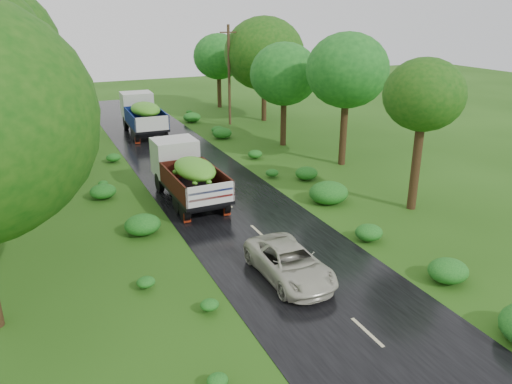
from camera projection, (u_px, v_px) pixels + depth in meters
ground at (367, 333)px, 15.40m from camera, size 120.00×120.00×0.00m
road at (291, 262)px, 19.66m from camera, size 6.50×80.00×0.02m
road_lines at (279, 251)px, 20.51m from camera, size 0.12×69.60×0.00m
truck_near at (186, 171)px, 25.56m from camera, size 2.42×6.59×2.76m
truck_far at (142, 113)px, 39.03m from camera, size 2.67×7.06×2.94m
car at (290, 263)px, 18.28m from camera, size 2.05×4.42×1.23m
utility_pole at (229, 75)px, 41.22m from camera, size 1.43×0.24×8.14m
trees_right at (283, 65)px, 37.03m from camera, size 5.73×32.03×7.39m
shrubs at (213, 184)px, 27.22m from camera, size 11.90×44.00×0.70m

